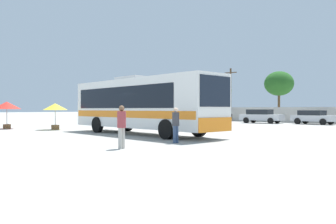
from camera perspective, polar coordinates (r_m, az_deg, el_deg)
The scene contains 13 objects.
ground_plane at distance 28.32m, azimuth 11.93°, elevation -2.68°, with size 300.00×300.00×0.00m, color #A3A099.
perimeter_wall at distance 40.79m, azimuth 22.21°, elevation -0.48°, with size 80.00×0.30×1.78m, color beige.
coach_bus_white_orange at distance 21.28m, azimuth -4.61°, elevation 1.48°, with size 11.93×3.39×3.63m.
attendant_by_bus_door at distance 15.71m, azimuth 1.31°, elevation -1.85°, with size 0.35×0.35×1.64m.
passenger_waiting_on_apron at distance 13.59m, azimuth -7.77°, elevation -2.05°, with size 0.39×0.39×1.71m.
vendor_umbrella_near_gate_red at distance 29.91m, azimuth -25.35°, elevation 0.93°, with size 2.15×2.15×2.16m.
vendor_umbrella_secondary_yellow at distance 27.26m, azimuth -18.33°, elevation 0.71°, with size 1.82×1.82×2.00m.
parked_car_leftmost_black at distance 42.73m, azimuth 7.69°, elevation -0.55°, with size 4.21×2.17×1.48m.
parked_car_second_silver at distance 39.10m, azimuth 15.30°, elevation -0.63°, with size 4.67×2.19×1.52m.
parked_car_third_silver at distance 37.89m, azimuth 23.13°, elevation -0.75°, with size 4.34×2.22×1.43m.
utility_pole_near at distance 48.35m, azimuth 10.43°, elevation 3.14°, with size 1.80×0.31×7.24m.
roadside_tree_left at distance 52.80m, azimuth 7.97°, elevation 3.51°, with size 4.85×4.85×6.41m.
roadside_tree_midleft at distance 48.66m, azimuth 18.06°, elevation 4.53°, with size 3.90×3.90×6.68m.
Camera 1 is at (14.79, -14.10, 1.57)m, focal length 36.45 mm.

